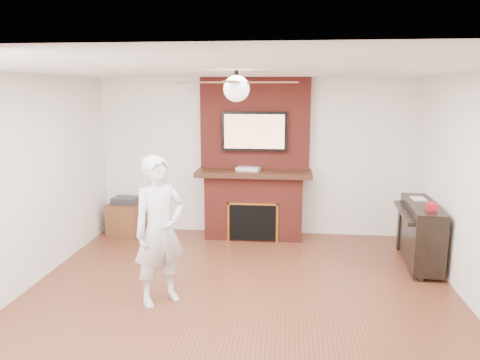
# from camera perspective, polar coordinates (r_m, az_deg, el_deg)

# --- Properties ---
(room_shell) EXTENTS (5.36, 5.86, 2.86)m
(room_shell) POSITION_cam_1_polar(r_m,az_deg,el_deg) (4.81, -0.42, -1.78)
(room_shell) COLOR #562A19
(room_shell) RESTS_ON ground
(fireplace) EXTENTS (1.78, 0.64, 2.50)m
(fireplace) POSITION_cam_1_polar(r_m,az_deg,el_deg) (7.34, 1.76, 0.65)
(fireplace) COLOR maroon
(fireplace) RESTS_ON ground
(tv) EXTENTS (1.00, 0.08, 0.60)m
(tv) POSITION_cam_1_polar(r_m,az_deg,el_deg) (7.21, 1.76, 5.95)
(tv) COLOR black
(tv) RESTS_ON fireplace
(ceiling_fan) EXTENTS (1.21, 1.21, 0.31)m
(ceiling_fan) POSITION_cam_1_polar(r_m,az_deg,el_deg) (4.69, -0.44, 11.22)
(ceiling_fan) COLOR black
(ceiling_fan) RESTS_ON room_shell
(person) EXTENTS (0.71, 0.70, 1.63)m
(person) POSITION_cam_1_polar(r_m,az_deg,el_deg) (5.14, -9.77, -6.12)
(person) COLOR silver
(person) RESTS_ON ground
(side_table) EXTENTS (0.57, 0.57, 0.60)m
(side_table) POSITION_cam_1_polar(r_m,az_deg,el_deg) (7.86, -13.63, -4.36)
(side_table) COLOR #573118
(side_table) RESTS_ON ground
(piano) EXTENTS (0.57, 1.31, 0.93)m
(piano) POSITION_cam_1_polar(r_m,az_deg,el_deg) (6.69, 21.16, -5.93)
(piano) COLOR black
(piano) RESTS_ON ground
(cable_box) EXTENTS (0.38, 0.26, 0.05)m
(cable_box) POSITION_cam_1_polar(r_m,az_deg,el_deg) (7.24, 1.02, 1.38)
(cable_box) COLOR silver
(cable_box) RESTS_ON fireplace
(candle_green) EXTENTS (0.07, 0.07, 0.10)m
(candle_green) POSITION_cam_1_polar(r_m,az_deg,el_deg) (7.38, 1.33, -6.87)
(candle_green) COLOR #3A9142
(candle_green) RESTS_ON ground
(candle_cream) EXTENTS (0.08, 0.08, 0.10)m
(candle_cream) POSITION_cam_1_polar(r_m,az_deg,el_deg) (7.41, 1.66, -6.78)
(candle_cream) COLOR beige
(candle_cream) RESTS_ON ground
(candle_blue) EXTENTS (0.06, 0.06, 0.08)m
(candle_blue) POSITION_cam_1_polar(r_m,az_deg,el_deg) (7.35, 2.92, -7.02)
(candle_blue) COLOR #3560A0
(candle_blue) RESTS_ON ground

